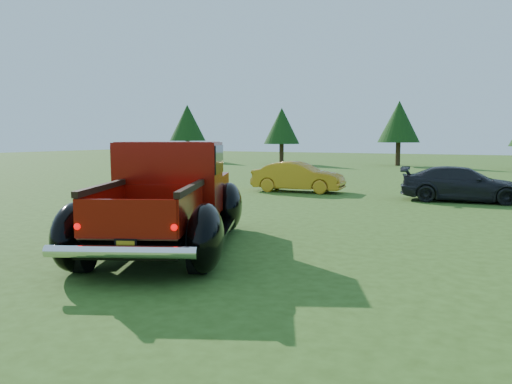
{
  "coord_description": "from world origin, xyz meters",
  "views": [
    {
      "loc": [
        4.83,
        -8.52,
        2.21
      ],
      "look_at": [
        0.37,
        0.2,
        1.13
      ],
      "focal_mm": 35.0,
      "sensor_mm": 36.0,
      "label": 1
    }
  ],
  "objects_px": {
    "show_car_red": "(165,172)",
    "show_car_grey": "(463,184)",
    "tree_west": "(282,126)",
    "pickup_truck": "(170,196)",
    "show_car_yellow": "(298,177)",
    "tree_mid_left": "(399,122)",
    "tree_far_west": "(187,123)"
  },
  "relations": [
    {
      "from": "show_car_red",
      "to": "show_car_grey",
      "type": "bearing_deg",
      "value": -86.1
    },
    {
      "from": "show_car_grey",
      "to": "tree_west",
      "type": "bearing_deg",
      "value": 31.45
    },
    {
      "from": "pickup_truck",
      "to": "show_car_grey",
      "type": "relative_size",
      "value": 1.47
    },
    {
      "from": "show_car_red",
      "to": "show_car_yellow",
      "type": "bearing_deg",
      "value": -76.14
    },
    {
      "from": "pickup_truck",
      "to": "show_car_yellow",
      "type": "xyz_separation_m",
      "value": [
        -1.4,
        10.37,
        -0.4
      ]
    },
    {
      "from": "show_car_yellow",
      "to": "show_car_grey",
      "type": "distance_m",
      "value": 6.2
    },
    {
      "from": "show_car_yellow",
      "to": "show_car_grey",
      "type": "relative_size",
      "value": 0.89
    },
    {
      "from": "pickup_truck",
      "to": "show_car_grey",
      "type": "height_order",
      "value": "pickup_truck"
    },
    {
      "from": "show_car_red",
      "to": "show_car_yellow",
      "type": "distance_m",
      "value": 5.64
    },
    {
      "from": "tree_west",
      "to": "pickup_truck",
      "type": "relative_size",
      "value": 0.76
    },
    {
      "from": "pickup_truck",
      "to": "show_car_yellow",
      "type": "relative_size",
      "value": 1.64
    },
    {
      "from": "tree_west",
      "to": "tree_mid_left",
      "type": "xyz_separation_m",
      "value": [
        9.0,
        2.0,
        0.27
      ]
    },
    {
      "from": "show_car_yellow",
      "to": "show_car_red",
      "type": "bearing_deg",
      "value": 101.3
    },
    {
      "from": "tree_far_west",
      "to": "pickup_truck",
      "type": "height_order",
      "value": "tree_far_west"
    },
    {
      "from": "pickup_truck",
      "to": "show_car_grey",
      "type": "bearing_deg",
      "value": 40.66
    },
    {
      "from": "show_car_yellow",
      "to": "tree_far_west",
      "type": "bearing_deg",
      "value": 38.29
    },
    {
      "from": "tree_west",
      "to": "pickup_truck",
      "type": "distance_m",
      "value": 31.15
    },
    {
      "from": "tree_far_west",
      "to": "tree_west",
      "type": "height_order",
      "value": "tree_far_west"
    },
    {
      "from": "tree_west",
      "to": "tree_mid_left",
      "type": "distance_m",
      "value": 9.22
    },
    {
      "from": "tree_far_west",
      "to": "tree_west",
      "type": "xyz_separation_m",
      "value": [
        10.0,
        -1.0,
        -0.41
      ]
    },
    {
      "from": "tree_far_west",
      "to": "show_car_grey",
      "type": "xyz_separation_m",
      "value": [
        25.39,
        -20.06,
        -2.92
      ]
    },
    {
      "from": "tree_west",
      "to": "show_car_yellow",
      "type": "xyz_separation_m",
      "value": [
        9.2,
        -18.85,
        -2.5
      ]
    },
    {
      "from": "tree_mid_left",
      "to": "show_car_yellow",
      "type": "relative_size",
      "value": 1.36
    },
    {
      "from": "tree_west",
      "to": "tree_mid_left",
      "type": "relative_size",
      "value": 0.92
    },
    {
      "from": "tree_far_west",
      "to": "pickup_truck",
      "type": "relative_size",
      "value": 0.86
    },
    {
      "from": "show_car_yellow",
      "to": "tree_west",
      "type": "bearing_deg",
      "value": 20.25
    },
    {
      "from": "pickup_truck",
      "to": "show_car_red",
      "type": "xyz_separation_m",
      "value": [
        -6.79,
        8.71,
        -0.26
      ]
    },
    {
      "from": "tree_far_west",
      "to": "show_car_yellow",
      "type": "distance_m",
      "value": 27.77
    },
    {
      "from": "pickup_truck",
      "to": "show_car_red",
      "type": "bearing_deg",
      "value": 103.86
    },
    {
      "from": "tree_far_west",
      "to": "show_car_red",
      "type": "bearing_deg",
      "value": -57.3
    },
    {
      "from": "tree_far_west",
      "to": "show_car_red",
      "type": "distance_m",
      "value": 25.7
    },
    {
      "from": "tree_west",
      "to": "show_car_red",
      "type": "height_order",
      "value": "tree_west"
    }
  ]
}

